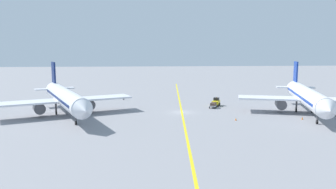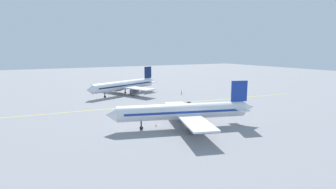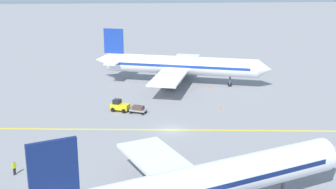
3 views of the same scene
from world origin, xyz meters
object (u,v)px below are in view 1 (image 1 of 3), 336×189
Objects in this scene: airplane_at_gate at (306,96)px; traffic_cone_mid_apron at (302,118)px; baggage_cart_trailing at (213,105)px; ground_crew_worker at (124,97)px; traffic_cone_near_nose at (80,106)px; baggage_tug_white at (216,102)px; traffic_cone_far_edge at (236,119)px; traffic_cone_by_wingtip at (81,110)px; airplane_adjacent_stand at (65,98)px.

traffic_cone_mid_apron is at bearing 57.76° from airplane_at_gate.
ground_crew_worker reaches higher than baggage_cart_trailing.
traffic_cone_near_nose is at bearing -7.69° from baggage_cart_trailing.
baggage_tug_white is 1.99× the size of ground_crew_worker.
traffic_cone_far_edge is (-22.79, 28.18, -0.63)m from ground_crew_worker.
traffic_cone_by_wingtip is (-1.28, 5.53, 0.00)m from traffic_cone_near_nose.
baggage_tug_white is 6.09× the size of traffic_cone_far_edge.
traffic_cone_far_edge is at bearing -1.16° from traffic_cone_mid_apron.
baggage_cart_trailing is 25.86m from ground_crew_worker.
traffic_cone_by_wingtip is (44.49, -12.70, 0.00)m from traffic_cone_mid_apron.
ground_crew_worker is 3.05× the size of traffic_cone_near_nose.
airplane_at_gate reaches higher than ground_crew_worker.
ground_crew_worker is (22.79, -11.43, 0.01)m from baggage_tug_white.
traffic_cone_near_nose is (49.32, -12.59, -3.43)m from airplane_at_gate.
traffic_cone_near_nose is (-1.21, -9.92, -3.43)m from airplane_adjacent_stand.
traffic_cone_near_nose is 1.00× the size of traffic_cone_mid_apron.
traffic_cone_far_edge is (-1.34, 13.74, -0.49)m from baggage_cart_trailing.
ground_crew_worker reaches higher than traffic_cone_near_nose.
baggage_cart_trailing is 5.35× the size of traffic_cone_far_edge.
traffic_cone_near_nose and traffic_cone_far_edge have the same top height.
baggage_tug_white is at bearing 177.88° from traffic_cone_near_nose.
airplane_at_gate reaches higher than baggage_cart_trailing.
baggage_tug_white is 21.52m from traffic_cone_mid_apron.
airplane_adjacent_stand is 61.65× the size of traffic_cone_far_edge.
ground_crew_worker is 17.93m from traffic_cone_by_wingtip.
airplane_adjacent_stand is 61.65× the size of traffic_cone_mid_apron.
baggage_tug_white is 3.30m from baggage_cart_trailing.
ground_crew_worker is at bearing -30.01° from airplane_at_gate.
airplane_adjacent_stand is 23.14m from ground_crew_worker.
baggage_tug_white is 31.64m from traffic_cone_by_wingtip.
ground_crew_worker is 36.25m from traffic_cone_far_edge.
baggage_cart_trailing reaches higher than traffic_cone_by_wingtip.
baggage_cart_trailing is at bearing -24.87° from airplane_at_gate.
traffic_cone_by_wingtip is at bearing -119.50° from airplane_adjacent_stand.
baggage_tug_white reaches higher than traffic_cone_by_wingtip.
baggage_tug_white reaches higher than traffic_cone_mid_apron.
traffic_cone_near_nose is at bearing -14.32° from airplane_at_gate.
airplane_adjacent_stand reaches higher than traffic_cone_mid_apron.
traffic_cone_near_nose is 1.00× the size of traffic_cone_by_wingtip.
baggage_cart_trailing is 30.02m from traffic_cone_by_wingtip.
airplane_adjacent_stand is at bearing -13.37° from traffic_cone_far_edge.
traffic_cone_near_nose is 1.00× the size of traffic_cone_far_edge.
airplane_at_gate is at bearing 176.98° from airplane_adjacent_stand.
baggage_cart_trailing is at bearing -177.51° from traffic_cone_by_wingtip.
airplane_adjacent_stand reaches higher than ground_crew_worker.
baggage_tug_white is at bearing -114.02° from baggage_cart_trailing.
baggage_cart_trailing is (-32.48, -5.70, -2.95)m from airplane_adjacent_stand.
baggage_cart_trailing reaches higher than traffic_cone_far_edge.
traffic_cone_far_edge is at bearing 128.95° from ground_crew_worker.
airplane_at_gate is at bearing 155.13° from baggage_cart_trailing.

